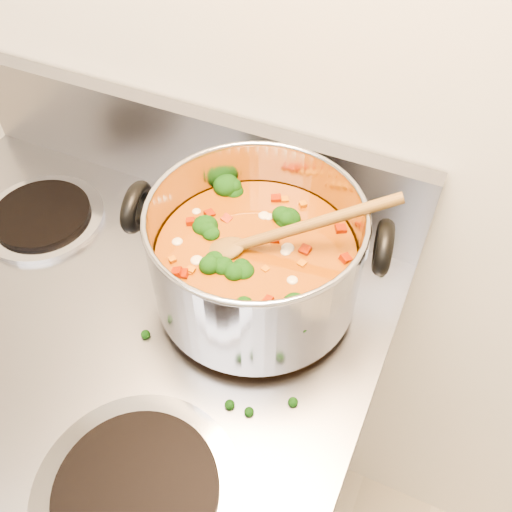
{
  "coord_description": "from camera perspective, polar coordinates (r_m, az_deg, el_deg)",
  "views": [
    {
      "loc": [
        0.34,
        0.86,
        1.58
      ],
      "look_at": [
        0.13,
        1.31,
        1.01
      ],
      "focal_mm": 40.0,
      "sensor_mm": 36.0,
      "label": 1
    }
  ],
  "objects": [
    {
      "name": "electric_range",
      "position": [
        1.22,
        -11.95,
        -19.12
      ],
      "size": [
        0.78,
        0.71,
        1.08
      ],
      "color": "gray",
      "rests_on": "ground"
    },
    {
      "name": "stockpot",
      "position": [
        0.76,
        -0.02,
        -0.18
      ],
      "size": [
        0.35,
        0.28,
        0.17
      ],
      "rotation": [
        0.0,
        0.0,
        0.2
      ],
      "color": "#AAAAB2",
      "rests_on": "electric_range"
    },
    {
      "name": "cooktop_crumbs",
      "position": [
        0.77,
        -2.81,
        -9.1
      ],
      "size": [
        0.26,
        0.38,
        0.01
      ],
      "color": "black",
      "rests_on": "electric_range"
    },
    {
      "name": "wooden_spoon",
      "position": [
        0.73,
        0.97,
        1.82
      ],
      "size": [
        0.25,
        0.14,
        0.12
      ],
      "rotation": [
        0.0,
        0.0,
        0.45
      ],
      "color": "brown",
      "rests_on": "stockpot"
    }
  ]
}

